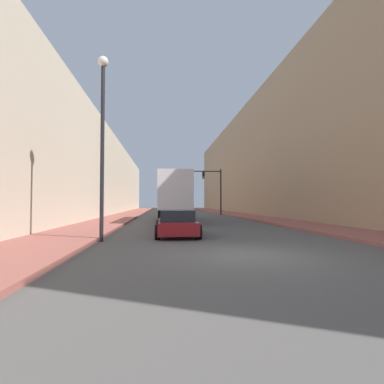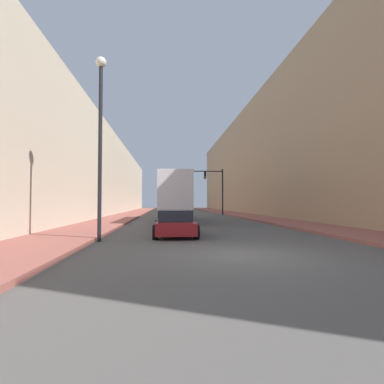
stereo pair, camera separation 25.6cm
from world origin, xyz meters
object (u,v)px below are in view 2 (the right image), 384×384
semi_truck (173,196)px  street_lamp (100,124)px  sedan_car (175,223)px  traffic_signal_gantry (209,183)px

semi_truck → street_lamp: size_ratio=1.51×
semi_truck → street_lamp: (-3.35, -12.85, 2.69)m
semi_truck → sedan_car: 10.86m
sedan_car → traffic_signal_gantry: size_ratio=0.68×
semi_truck → sedan_car: semi_truck is taller
traffic_signal_gantry → sedan_car: bearing=-102.3°
semi_truck → street_lamp: street_lamp is taller
traffic_signal_gantry → street_lamp: size_ratio=0.90×
semi_truck → sedan_car: bearing=-91.0°
sedan_car → traffic_signal_gantry: 24.57m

